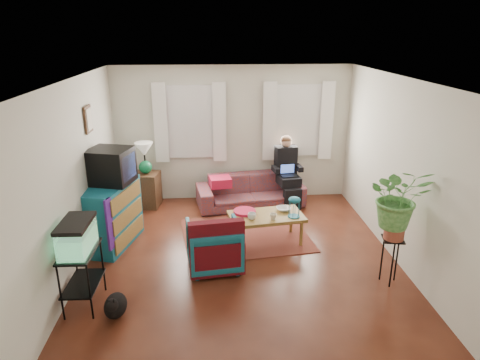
{
  "coord_description": "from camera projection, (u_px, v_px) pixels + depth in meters",
  "views": [
    {
      "loc": [
        -0.41,
        -5.55,
        3.21
      ],
      "look_at": [
        0.0,
        0.4,
        1.1
      ],
      "focal_mm": 32.0,
      "sensor_mm": 36.0,
      "label": 1
    }
  ],
  "objects": [
    {
      "name": "floor",
      "position": [
        242.0,
        259.0,
        6.31
      ],
      "size": [
        4.5,
        5.0,
        0.01
      ],
      "primitive_type": "cube",
      "color": "#4F2B14",
      "rests_on": "ground"
    },
    {
      "name": "ceiling",
      "position": [
        242.0,
        80.0,
        5.45
      ],
      "size": [
        4.5,
        5.0,
        0.01
      ],
      "primitive_type": "cube",
      "color": "white",
      "rests_on": "wall_back"
    },
    {
      "name": "wall_back",
      "position": [
        233.0,
        134.0,
        8.23
      ],
      "size": [
        4.5,
        0.01,
        2.6
      ],
      "primitive_type": "cube",
      "color": "silver",
      "rests_on": "floor"
    },
    {
      "name": "wall_front",
      "position": [
        264.0,
        274.0,
        3.53
      ],
      "size": [
        4.5,
        0.01,
        2.6
      ],
      "primitive_type": "cube",
      "color": "silver",
      "rests_on": "floor"
    },
    {
      "name": "wall_left",
      "position": [
        75.0,
        180.0,
        5.74
      ],
      "size": [
        0.01,
        5.0,
        2.6
      ],
      "primitive_type": "cube",
      "color": "silver",
      "rests_on": "floor"
    },
    {
      "name": "wall_right",
      "position": [
        401.0,
        172.0,
        6.03
      ],
      "size": [
        0.01,
        5.0,
        2.6
      ],
      "primitive_type": "cube",
      "color": "silver",
      "rests_on": "floor"
    },
    {
      "name": "window_left",
      "position": [
        190.0,
        122.0,
        8.08
      ],
      "size": [
        1.08,
        0.04,
        1.38
      ],
      "primitive_type": "cube",
      "color": "white",
      "rests_on": "wall_back"
    },
    {
      "name": "window_right",
      "position": [
        297.0,
        121.0,
        8.21
      ],
      "size": [
        1.08,
        0.04,
        1.38
      ],
      "primitive_type": "cube",
      "color": "white",
      "rests_on": "wall_back"
    },
    {
      "name": "curtains_left",
      "position": [
        190.0,
        123.0,
        8.0
      ],
      "size": [
        1.36,
        0.06,
        1.5
      ],
      "primitive_type": "cube",
      "color": "white",
      "rests_on": "wall_back"
    },
    {
      "name": "curtains_right",
      "position": [
        298.0,
        121.0,
        8.14
      ],
      "size": [
        1.36,
        0.06,
        1.5
      ],
      "primitive_type": "cube",
      "color": "white",
      "rests_on": "wall_back"
    },
    {
      "name": "picture_frame",
      "position": [
        89.0,
        119.0,
        6.32
      ],
      "size": [
        0.04,
        0.32,
        0.4
      ],
      "primitive_type": "cube",
      "color": "#3D2616",
      "rests_on": "wall_left"
    },
    {
      "name": "area_rug",
      "position": [
        245.0,
        235.0,
        7.04
      ],
      "size": [
        2.2,
        1.86,
        0.01
      ],
      "primitive_type": "cube",
      "rotation": [
        0.0,
        0.0,
        0.14
      ],
      "color": "brown",
      "rests_on": "floor"
    },
    {
      "name": "sofa",
      "position": [
        250.0,
        186.0,
        8.13
      ],
      "size": [
        2.1,
        1.08,
        0.78
      ],
      "primitive_type": "imported",
      "rotation": [
        0.0,
        0.0,
        0.15
      ],
      "color": "brown",
      "rests_on": "floor"
    },
    {
      "name": "seated_person",
      "position": [
        287.0,
        173.0,
        8.21
      ],
      "size": [
        0.59,
        0.69,
        1.19
      ],
      "primitive_type": null,
      "rotation": [
        0.0,
        0.0,
        0.15
      ],
      "color": "black",
      "rests_on": "sofa"
    },
    {
      "name": "side_table",
      "position": [
        147.0,
        190.0,
        8.12
      ],
      "size": [
        0.52,
        0.52,
        0.66
      ],
      "primitive_type": "cube",
      "rotation": [
        0.0,
        0.0,
        -0.16
      ],
      "color": "#412B18",
      "rests_on": "floor"
    },
    {
      "name": "table_lamp",
      "position": [
        145.0,
        159.0,
        7.91
      ],
      "size": [
        0.39,
        0.39,
        0.6
      ],
      "primitive_type": null,
      "rotation": [
        0.0,
        0.0,
        -0.16
      ],
      "color": "white",
      "rests_on": "side_table"
    },
    {
      "name": "dresser",
      "position": [
        111.0,
        215.0,
        6.6
      ],
      "size": [
        0.82,
        1.21,
        1.0
      ],
      "primitive_type": "cube",
      "rotation": [
        0.0,
        0.0,
        -0.26
      ],
      "color": "#126271",
      "rests_on": "floor"
    },
    {
      "name": "crt_tv",
      "position": [
        110.0,
        166.0,
        6.45
      ],
      "size": [
        0.73,
        0.69,
        0.53
      ],
      "primitive_type": "cube",
      "rotation": [
        0.0,
        0.0,
        -0.26
      ],
      "color": "black",
      "rests_on": "dresser"
    },
    {
      "name": "aquarium_stand",
      "position": [
        83.0,
        278.0,
        5.16
      ],
      "size": [
        0.39,
        0.67,
        0.74
      ],
      "primitive_type": "cube",
      "rotation": [
        0.0,
        0.0,
        -0.02
      ],
      "color": "black",
      "rests_on": "floor"
    },
    {
      "name": "aquarium",
      "position": [
        77.0,
        236.0,
        4.97
      ],
      "size": [
        0.35,
        0.61,
        0.39
      ],
      "primitive_type": "cube",
      "rotation": [
        0.0,
        0.0,
        -0.02
      ],
      "color": "#7FD899",
      "rests_on": "aquarium_stand"
    },
    {
      "name": "black_cat",
      "position": [
        115.0,
        303.0,
        5.01
      ],
      "size": [
        0.26,
        0.4,
        0.34
      ],
      "primitive_type": "ellipsoid",
      "rotation": [
        0.0,
        0.0,
        0.0
      ],
      "color": "black",
      "rests_on": "floor"
    },
    {
      "name": "armchair",
      "position": [
        214.0,
        243.0,
        5.99
      ],
      "size": [
        0.81,
        0.77,
        0.74
      ],
      "primitive_type": "imported",
      "rotation": [
        0.0,
        0.0,
        3.27
      ],
      "color": "#12636E",
      "rests_on": "floor"
    },
    {
      "name": "serape_throw",
      "position": [
        217.0,
        243.0,
        5.67
      ],
      "size": [
        0.76,
        0.27,
        0.61
      ],
      "primitive_type": "cube",
      "rotation": [
        0.0,
        0.0,
        0.13
      ],
      "color": "#9E0A0A",
      "rests_on": "armchair"
    },
    {
      "name": "coffee_table",
      "position": [
        266.0,
        229.0,
        6.74
      ],
      "size": [
        1.23,
        0.79,
        0.47
      ],
      "primitive_type": "cube",
      "rotation": [
        0.0,
        0.0,
        0.15
      ],
      "color": "brown",
      "rests_on": "floor"
    },
    {
      "name": "cup_a",
      "position": [
        252.0,
        216.0,
        6.49
      ],
      "size": [
        0.15,
        0.15,
        0.1
      ],
      "primitive_type": "imported",
      "rotation": [
        0.0,
        0.0,
        0.15
      ],
      "color": "white",
      "rests_on": "coffee_table"
    },
    {
      "name": "cup_b",
      "position": [
        273.0,
        217.0,
        6.48
      ],
      "size": [
        0.12,
        0.12,
        0.1
      ],
      "primitive_type": "imported",
      "rotation": [
        0.0,
        0.0,
        0.15
      ],
      "color": "beige",
      "rests_on": "coffee_table"
    },
    {
      "name": "bowl",
      "position": [
        283.0,
        209.0,
        6.81
      ],
      "size": [
        0.26,
        0.26,
        0.06
      ],
      "primitive_type": "imported",
      "rotation": [
        0.0,
        0.0,
        0.15
      ],
      "color": "white",
      "rests_on": "coffee_table"
    },
    {
      "name": "snack_tray",
      "position": [
        245.0,
        212.0,
        6.73
      ],
      "size": [
        0.4,
        0.4,
        0.04
      ],
      "primitive_type": "cylinder",
      "rotation": [
        0.0,
        0.0,
        0.15
      ],
      "color": "#B21414",
      "rests_on": "coffee_table"
    },
    {
      "name": "birdcage",
      "position": [
        294.0,
        207.0,
        6.54
      ],
      "size": [
        0.21,
        0.21,
        0.33
      ],
      "primitive_type": null,
      "rotation": [
        0.0,
        0.0,
        0.15
      ],
      "color": "#115B6B",
      "rests_on": "coffee_table"
    },
    {
      "name": "plant_stand",
      "position": [
        390.0,
        261.0,
        5.63
      ],
      "size": [
        0.32,
        0.32,
        0.65
      ],
      "primitive_type": "cube",
      "rotation": [
        0.0,
        0.0,
        -0.17
      ],
      "color": "black",
      "rests_on": "floor"
    },
    {
      "name": "potted_plant",
      "position": [
        397.0,
        206.0,
        5.38
      ],
      "size": [
        0.84,
        0.76,
        0.83
      ],
      "primitive_type": "imported",
      "rotation": [
        0.0,
        0.0,
        -0.17
      ],
      "color": "#599947",
      "rests_on": "plant_stand"
    }
  ]
}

